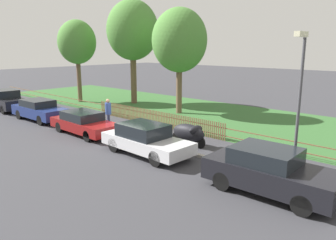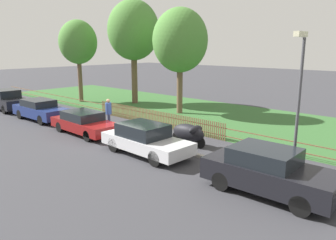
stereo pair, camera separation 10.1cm
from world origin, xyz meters
The scene contains 15 objects.
ground_plane centered at (0.00, 0.00, 0.00)m, with size 120.00×120.00×0.00m, color #38383D.
kerb_stone centered at (0.00, 0.10, 0.06)m, with size 42.56×0.20×0.12m, color #9E998E.
grass_strip centered at (0.00, 7.97, 0.01)m, with size 42.56×9.96×0.01m, color #33602D.
park_fence centered at (0.00, 3.01, 0.47)m, with size 42.56×0.05×0.93m.
parked_car_silver_hatchback centered at (-11.61, -1.15, 0.78)m, with size 4.22×1.82×1.57m.
parked_car_black_saloon centered at (-6.51, -1.08, 0.70)m, with size 4.52×1.88×1.35m.
parked_car_navy_estate centered at (-1.32, -1.08, 0.64)m, with size 4.58×1.79×1.25m.
parked_car_red_compact centered at (3.78, -1.23, 0.71)m, with size 4.48×1.85×1.39m.
parked_car_white_van centered at (9.69, -1.26, 0.78)m, with size 4.33×1.95×1.53m.
covered_motorcycle centered at (4.41, 1.10, 0.66)m, with size 1.98×0.91×1.08m.
tree_nearest_kerb centered at (-11.03, 4.90, 5.11)m, with size 3.23×3.23×7.01m.
tree_behind_motorcycle centered at (-6.95, 7.62, 6.05)m, with size 4.27×4.27×8.55m.
tree_mid_park centered at (-1.27, 6.94, 5.17)m, with size 3.89×3.89×7.44m.
pedestrian_near_fence centered at (-1.37, 0.64, 0.99)m, with size 0.49×0.49×1.76m.
street_lamp centered at (9.74, 0.59, 3.34)m, with size 0.20×0.79×5.25m.
Camera 2 is at (14.15, -10.88, 4.75)m, focal length 35.00 mm.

